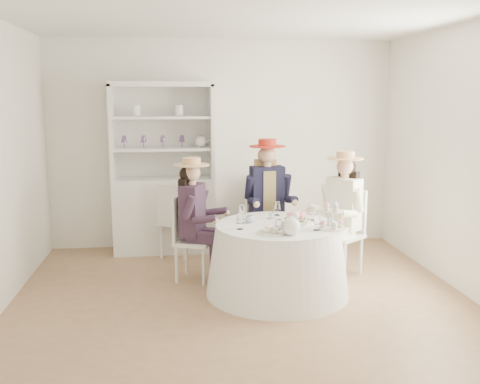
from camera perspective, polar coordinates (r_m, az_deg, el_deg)
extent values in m
plane|color=#8D6646|center=(5.43, 0.13, -11.15)|extent=(4.50, 4.50, 0.00)
plane|color=white|center=(5.11, 0.14, 18.31)|extent=(4.50, 4.50, 0.00)
plane|color=white|center=(7.08, -1.88, 5.10)|extent=(4.50, 0.00, 4.50)
plane|color=white|center=(3.15, 4.66, -1.34)|extent=(4.50, 0.00, 4.50)
plane|color=white|center=(5.82, 22.72, 3.21)|extent=(0.00, 4.50, 4.50)
cone|color=white|center=(5.45, 4.00, -7.23)|extent=(1.44, 1.44, 0.69)
cylinder|color=white|center=(5.36, 4.05, -3.59)|extent=(1.24, 1.24, 0.02)
cube|color=silver|center=(6.94, -8.04, -2.40)|extent=(1.35, 0.79, 0.95)
cube|color=silver|center=(7.00, -8.23, 6.49)|extent=(1.24, 0.37, 1.17)
cube|color=silver|center=(6.78, -8.39, 11.30)|extent=(1.35, 0.79, 0.06)
cube|color=silver|center=(6.83, -13.46, 6.22)|extent=(0.17, 0.47, 1.17)
cube|color=silver|center=(6.80, -3.04, 6.47)|extent=(0.17, 0.47, 1.17)
cube|color=silver|center=(6.81, -8.22, 4.59)|extent=(1.26, 0.72, 0.03)
cube|color=silver|center=(6.78, -8.30, 7.89)|extent=(1.26, 0.72, 0.03)
sphere|color=white|center=(6.80, -4.20, 5.38)|extent=(0.15, 0.15, 0.15)
cube|color=silver|center=(7.06, 2.45, -3.27)|extent=(0.51, 0.51, 0.67)
cylinder|color=black|center=(6.97, 2.48, 0.54)|extent=(0.31, 0.31, 0.28)
cube|color=silver|center=(5.81, -4.87, -5.31)|extent=(0.50, 0.50, 0.04)
cylinder|color=silver|center=(5.69, -3.91, -7.95)|extent=(0.03, 0.03, 0.42)
cylinder|color=silver|center=(5.96, -2.96, -7.08)|extent=(0.03, 0.03, 0.42)
cylinder|color=silver|center=(5.79, -6.79, -7.67)|extent=(0.03, 0.03, 0.42)
cylinder|color=silver|center=(6.06, -5.71, -6.83)|extent=(0.03, 0.03, 0.42)
cube|color=silver|center=(5.81, -6.50, -2.74)|extent=(0.16, 0.35, 0.48)
cube|color=black|center=(5.73, -5.11, -1.91)|extent=(0.30, 0.39, 0.55)
cube|color=black|center=(5.68, -4.09, -4.88)|extent=(0.35, 0.24, 0.11)
cylinder|color=black|center=(5.72, -2.78, -7.74)|extent=(0.10, 0.10, 0.44)
cylinder|color=black|center=(5.53, -5.45, -1.67)|extent=(0.19, 0.14, 0.26)
cube|color=black|center=(5.83, -3.54, -4.46)|extent=(0.35, 0.24, 0.11)
cylinder|color=black|center=(5.87, -2.27, -7.25)|extent=(0.10, 0.10, 0.44)
cylinder|color=black|center=(5.89, -4.11, -0.91)|extent=(0.19, 0.14, 0.26)
cylinder|color=#D8A889|center=(5.68, -5.15, 1.00)|extent=(0.09, 0.09, 0.08)
sphere|color=#D8A889|center=(5.66, -5.17, 2.04)|extent=(0.18, 0.18, 0.18)
sphere|color=black|center=(5.68, -5.57, 1.92)|extent=(0.18, 0.18, 0.18)
cube|color=black|center=(5.73, -5.85, -0.28)|extent=(0.16, 0.24, 0.36)
cylinder|color=tan|center=(5.65, -5.18, 2.90)|extent=(0.38, 0.38, 0.01)
cylinder|color=tan|center=(5.65, -5.19, 3.29)|extent=(0.19, 0.19, 0.08)
cube|color=silver|center=(6.33, 2.91, -3.55)|extent=(0.47, 0.47, 0.04)
cylinder|color=silver|center=(6.19, 1.81, -6.18)|extent=(0.04, 0.04, 0.47)
cylinder|color=silver|center=(6.28, 4.81, -5.97)|extent=(0.04, 0.04, 0.47)
cylinder|color=silver|center=(6.51, 1.04, -5.37)|extent=(0.04, 0.04, 0.47)
cylinder|color=silver|center=(6.59, 3.91, -5.18)|extent=(0.04, 0.04, 0.47)
cube|color=silver|center=(6.45, 2.47, -0.69)|extent=(0.40, 0.07, 0.53)
cube|color=black|center=(6.27, 2.89, -0.03)|extent=(0.40, 0.25, 0.61)
cube|color=tan|center=(6.27, 2.89, -0.03)|extent=(0.17, 0.25, 0.53)
cube|color=black|center=(6.17, 2.39, -3.11)|extent=(0.17, 0.37, 0.13)
cylinder|color=black|center=(6.11, 2.74, -6.31)|extent=(0.11, 0.11, 0.49)
cylinder|color=black|center=(6.16, 1.05, 0.50)|extent=(0.11, 0.19, 0.29)
cube|color=black|center=(6.22, 4.08, -3.01)|extent=(0.17, 0.37, 0.13)
cylinder|color=black|center=(6.16, 4.45, -6.19)|extent=(0.11, 0.11, 0.49)
cylinder|color=black|center=(6.28, 4.92, 0.65)|extent=(0.11, 0.19, 0.29)
cylinder|color=#D8A889|center=(6.22, 2.92, 2.94)|extent=(0.10, 0.10, 0.08)
sphere|color=#D8A889|center=(6.21, 2.93, 4.01)|extent=(0.20, 0.20, 0.20)
sphere|color=tan|center=(6.25, 2.81, 3.91)|extent=(0.20, 0.20, 0.20)
cube|color=tan|center=(6.32, 2.69, 1.71)|extent=(0.26, 0.11, 0.40)
cylinder|color=red|center=(6.20, 2.94, 4.88)|extent=(0.42, 0.42, 0.01)
cylinder|color=red|center=(6.19, 2.94, 5.27)|extent=(0.21, 0.21, 0.08)
cube|color=silver|center=(6.08, 10.79, -4.62)|extent=(0.55, 0.55, 0.04)
cylinder|color=silver|center=(6.10, 8.64, -6.70)|extent=(0.04, 0.04, 0.43)
cylinder|color=silver|center=(5.93, 11.09, -7.29)|extent=(0.04, 0.04, 0.43)
cylinder|color=silver|center=(6.35, 10.37, -6.09)|extent=(0.04, 0.04, 0.43)
cylinder|color=silver|center=(6.18, 12.77, -6.62)|extent=(0.04, 0.04, 0.43)
cube|color=silver|center=(6.16, 11.82, -1.91)|extent=(0.25, 0.32, 0.49)
cube|color=white|center=(6.01, 11.01, -1.22)|extent=(0.37, 0.40, 0.57)
cube|color=white|center=(6.01, 9.47, -3.96)|extent=(0.34, 0.31, 0.12)
cylinder|color=white|center=(5.98, 8.60, -6.94)|extent=(0.10, 0.10, 0.45)
cylinder|color=white|center=(6.08, 9.24, -0.37)|extent=(0.19, 0.17, 0.27)
cube|color=white|center=(5.91, 10.86, -4.24)|extent=(0.34, 0.31, 0.12)
cylinder|color=white|center=(5.88, 9.99, -7.28)|extent=(0.10, 0.10, 0.45)
cylinder|color=white|center=(5.85, 12.46, -0.89)|extent=(0.19, 0.17, 0.27)
cylinder|color=#D8A889|center=(5.96, 11.11, 1.66)|extent=(0.09, 0.09, 0.08)
sphere|color=#D8A889|center=(5.94, 11.15, 2.70)|extent=(0.19, 0.19, 0.19)
sphere|color=black|center=(5.98, 11.38, 2.59)|extent=(0.19, 0.19, 0.19)
cube|color=black|center=(6.04, 11.49, 0.44)|extent=(0.21, 0.24, 0.37)
cylinder|color=tan|center=(5.93, 11.18, 3.55)|extent=(0.39, 0.39, 0.01)
cylinder|color=tan|center=(5.93, 11.19, 3.92)|extent=(0.20, 0.20, 0.08)
cube|color=silver|center=(6.70, -6.70, -3.21)|extent=(0.51, 0.51, 0.04)
cylinder|color=silver|center=(6.83, -4.97, -4.82)|extent=(0.03, 0.03, 0.42)
cylinder|color=silver|center=(6.95, -7.35, -4.61)|extent=(0.03, 0.03, 0.42)
cylinder|color=silver|center=(6.56, -5.94, -5.48)|extent=(0.03, 0.03, 0.42)
cylinder|color=silver|center=(6.68, -8.40, -5.25)|extent=(0.03, 0.03, 0.42)
cube|color=silver|center=(6.49, -7.34, -1.31)|extent=(0.35, 0.17, 0.48)
imported|color=white|center=(5.40, 0.99, -2.98)|extent=(0.10, 0.10, 0.07)
imported|color=white|center=(5.59, 3.38, -2.58)|extent=(0.07, 0.07, 0.06)
imported|color=white|center=(5.59, 5.59, -2.57)|extent=(0.09, 0.09, 0.07)
imported|color=white|center=(5.41, 6.07, -3.12)|extent=(0.23, 0.23, 0.05)
sphere|color=pink|center=(5.39, 6.67, -2.50)|extent=(0.07, 0.07, 0.07)
sphere|color=white|center=(5.43, 6.33, -2.41)|extent=(0.07, 0.07, 0.07)
sphere|color=pink|center=(5.43, 5.81, -2.40)|extent=(0.07, 0.07, 0.07)
sphere|color=white|center=(5.39, 5.48, -2.48)|extent=(0.07, 0.07, 0.07)
sphere|color=pink|center=(5.34, 5.59, -2.60)|extent=(0.07, 0.07, 0.07)
sphere|color=white|center=(5.32, 6.07, -2.66)|extent=(0.07, 0.07, 0.07)
sphere|color=pink|center=(5.34, 6.56, -2.61)|extent=(0.07, 0.07, 0.07)
sphere|color=white|center=(4.96, 5.46, -3.69)|extent=(0.18, 0.18, 0.18)
cylinder|color=white|center=(4.98, 6.67, -3.54)|extent=(0.10, 0.03, 0.08)
cylinder|color=white|center=(4.94, 5.48, -2.71)|extent=(0.04, 0.04, 0.02)
cylinder|color=white|center=(5.02, 3.36, -4.34)|extent=(0.27, 0.27, 0.01)
cube|color=beige|center=(4.98, 2.81, -4.14)|extent=(0.06, 0.04, 0.03)
cube|color=beige|center=(5.01, 3.36, -3.93)|extent=(0.07, 0.06, 0.03)
cube|color=beige|center=(5.04, 3.90, -3.98)|extent=(0.08, 0.07, 0.03)
cube|color=beige|center=(5.05, 3.04, -3.82)|extent=(0.07, 0.07, 0.03)
cube|color=beige|center=(4.98, 3.80, -4.17)|extent=(0.07, 0.08, 0.03)
cylinder|color=white|center=(5.25, 9.75, -3.81)|extent=(0.26, 0.26, 0.01)
cylinder|color=white|center=(5.23, 9.78, -2.95)|extent=(0.02, 0.02, 0.18)
cylinder|color=white|center=(5.21, 9.81, -2.01)|extent=(0.20, 0.20, 0.01)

